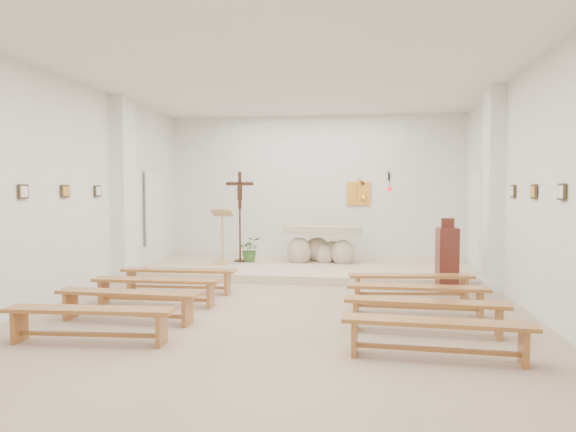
% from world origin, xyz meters
% --- Properties ---
extents(ground, '(7.00, 10.00, 0.00)m').
position_xyz_m(ground, '(0.00, 0.00, 0.00)').
color(ground, '#C5A88E').
rests_on(ground, ground).
extents(wall_left, '(0.02, 10.00, 3.50)m').
position_xyz_m(wall_left, '(-3.49, 0.00, 1.75)').
color(wall_left, white).
rests_on(wall_left, ground).
extents(wall_right, '(0.02, 10.00, 3.50)m').
position_xyz_m(wall_right, '(3.49, 0.00, 1.75)').
color(wall_right, white).
rests_on(wall_right, ground).
extents(wall_back, '(7.00, 0.02, 3.50)m').
position_xyz_m(wall_back, '(0.00, 4.99, 1.75)').
color(wall_back, white).
rests_on(wall_back, ground).
extents(ceiling, '(7.00, 10.00, 0.02)m').
position_xyz_m(ceiling, '(0.00, 0.00, 3.49)').
color(ceiling, silver).
rests_on(ceiling, wall_back).
extents(sanctuary_platform, '(6.98, 3.00, 0.15)m').
position_xyz_m(sanctuary_platform, '(0.00, 3.50, 0.07)').
color(sanctuary_platform, beige).
rests_on(sanctuary_platform, ground).
extents(pilaster_left, '(0.26, 0.55, 3.50)m').
position_xyz_m(pilaster_left, '(-3.37, 2.00, 1.75)').
color(pilaster_left, white).
rests_on(pilaster_left, ground).
extents(pilaster_right, '(0.26, 0.55, 3.50)m').
position_xyz_m(pilaster_right, '(3.37, 2.00, 1.75)').
color(pilaster_right, white).
rests_on(pilaster_right, ground).
extents(gold_wall_relief, '(0.55, 0.04, 0.55)m').
position_xyz_m(gold_wall_relief, '(1.05, 4.96, 1.65)').
color(gold_wall_relief, gold).
rests_on(gold_wall_relief, wall_back).
extents(sanctuary_lamp, '(0.11, 0.36, 0.44)m').
position_xyz_m(sanctuary_lamp, '(1.75, 4.71, 1.81)').
color(sanctuary_lamp, black).
rests_on(sanctuary_lamp, wall_back).
extents(station_frame_left_front, '(0.03, 0.20, 0.20)m').
position_xyz_m(station_frame_left_front, '(-3.47, -0.80, 1.72)').
color(station_frame_left_front, '#3F301C').
rests_on(station_frame_left_front, wall_left).
extents(station_frame_left_mid, '(0.03, 0.20, 0.20)m').
position_xyz_m(station_frame_left_mid, '(-3.47, 0.20, 1.72)').
color(station_frame_left_mid, '#3F301C').
rests_on(station_frame_left_mid, wall_left).
extents(station_frame_left_rear, '(0.03, 0.20, 0.20)m').
position_xyz_m(station_frame_left_rear, '(-3.47, 1.20, 1.72)').
color(station_frame_left_rear, '#3F301C').
rests_on(station_frame_left_rear, wall_left).
extents(station_frame_right_front, '(0.03, 0.20, 0.20)m').
position_xyz_m(station_frame_right_front, '(3.47, -0.80, 1.72)').
color(station_frame_right_front, '#3F301C').
rests_on(station_frame_right_front, wall_right).
extents(station_frame_right_mid, '(0.03, 0.20, 0.20)m').
position_xyz_m(station_frame_right_mid, '(3.47, 0.20, 1.72)').
color(station_frame_right_mid, '#3F301C').
rests_on(station_frame_right_mid, wall_right).
extents(station_frame_right_rear, '(0.03, 0.20, 0.20)m').
position_xyz_m(station_frame_right_rear, '(3.47, 1.20, 1.72)').
color(station_frame_right_rear, '#3F301C').
rests_on(station_frame_right_rear, wall_right).
extents(radiator_left, '(0.10, 0.85, 0.52)m').
position_xyz_m(radiator_left, '(-3.43, 2.70, 0.27)').
color(radiator_left, silver).
rests_on(radiator_left, ground).
extents(radiator_right, '(0.10, 0.85, 0.52)m').
position_xyz_m(radiator_right, '(3.43, 2.70, 0.27)').
color(radiator_right, silver).
rests_on(radiator_right, ground).
extents(altar, '(1.71, 0.77, 0.87)m').
position_xyz_m(altar, '(0.26, 3.97, 0.48)').
color(altar, beige).
rests_on(altar, sanctuary_platform).
extents(lectern, '(0.45, 0.38, 1.22)m').
position_xyz_m(lectern, '(-1.83, 3.38, 0.75)').
color(lectern, '#DCB36B').
rests_on(lectern, sanctuary_platform).
extents(crucifix_stand, '(0.60, 0.26, 1.99)m').
position_xyz_m(crucifix_stand, '(-1.54, 3.78, 1.30)').
color(crucifix_stand, '#381D12').
rests_on(crucifix_stand, sanctuary_platform).
extents(potted_plant, '(0.59, 0.54, 0.55)m').
position_xyz_m(potted_plant, '(-1.31, 3.79, 0.42)').
color(potted_plant, '#366026').
rests_on(potted_plant, sanctuary_platform).
extents(donation_pedestal, '(0.37, 0.37, 1.25)m').
position_xyz_m(donation_pedestal, '(2.61, 1.90, 0.55)').
color(donation_pedestal, '#502017').
rests_on(donation_pedestal, ground).
extents(bench_left_front, '(1.94, 0.36, 0.41)m').
position_xyz_m(bench_left_front, '(-1.91, 0.96, 0.31)').
color(bench_left_front, '#AD6832').
rests_on(bench_left_front, ground).
extents(bench_right_front, '(1.96, 0.53, 0.41)m').
position_xyz_m(bench_right_front, '(1.91, 0.96, 0.31)').
color(bench_right_front, '#AD6832').
rests_on(bench_right_front, ground).
extents(bench_left_second, '(1.94, 0.34, 0.41)m').
position_xyz_m(bench_left_second, '(-1.91, 0.01, 0.31)').
color(bench_left_second, '#AD6832').
rests_on(bench_left_second, ground).
extents(bench_right_second, '(1.94, 0.34, 0.41)m').
position_xyz_m(bench_right_second, '(1.91, 0.01, 0.31)').
color(bench_right_second, '#AD6832').
rests_on(bench_right_second, ground).
extents(bench_left_third, '(1.95, 0.40, 0.41)m').
position_xyz_m(bench_left_third, '(-1.91, -0.94, 0.31)').
color(bench_left_third, '#AD6832').
rests_on(bench_left_third, ground).
extents(bench_right_third, '(1.95, 0.45, 0.41)m').
position_xyz_m(bench_right_third, '(1.91, -0.94, 0.31)').
color(bench_right_third, '#AD6832').
rests_on(bench_right_third, ground).
extents(bench_left_fourth, '(1.95, 0.43, 0.41)m').
position_xyz_m(bench_left_fourth, '(-1.91, -1.89, 0.31)').
color(bench_left_fourth, '#AD6832').
rests_on(bench_left_fourth, ground).
extents(bench_right_fourth, '(1.95, 0.42, 0.41)m').
position_xyz_m(bench_right_fourth, '(1.91, -1.89, 0.31)').
color(bench_right_fourth, '#AD6832').
rests_on(bench_right_fourth, ground).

